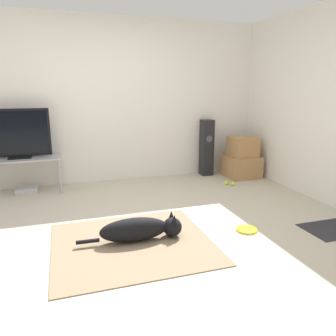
# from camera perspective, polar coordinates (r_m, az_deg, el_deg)

# --- Properties ---
(ground_plane) EXTENTS (12.00, 12.00, 0.00)m
(ground_plane) POSITION_cam_1_polar(r_m,az_deg,el_deg) (3.56, -5.85, -10.96)
(ground_plane) COLOR #BCB29E
(wall_back) EXTENTS (8.00, 0.06, 2.55)m
(wall_back) POSITION_cam_1_polar(r_m,az_deg,el_deg) (5.31, -11.15, 11.28)
(wall_back) COLOR silver
(wall_back) RESTS_ON ground_plane
(area_rug) EXTENTS (1.52, 1.39, 0.01)m
(area_rug) POSITION_cam_1_polar(r_m,az_deg,el_deg) (3.31, -6.19, -12.87)
(area_rug) COLOR #847056
(area_rug) RESTS_ON ground_plane
(dog) EXTENTS (1.05, 0.23, 0.25)m
(dog) POSITION_cam_1_polar(r_m,az_deg,el_deg) (3.30, -4.66, -10.55)
(dog) COLOR black
(dog) RESTS_ON area_rug
(frisbee) EXTENTS (0.23, 0.23, 0.03)m
(frisbee) POSITION_cam_1_polar(r_m,az_deg,el_deg) (3.66, 13.55, -10.38)
(frisbee) COLOR yellow
(frisbee) RESTS_ON ground_plane
(cardboard_box_lower) EXTENTS (0.53, 0.52, 0.36)m
(cardboard_box_lower) POSITION_cam_1_polar(r_m,az_deg,el_deg) (5.73, 12.63, 0.30)
(cardboard_box_lower) COLOR #A87A4C
(cardboard_box_lower) RESTS_ON ground_plane
(cardboard_box_upper) EXTENTS (0.42, 0.41, 0.32)m
(cardboard_box_upper) POSITION_cam_1_polar(r_m,az_deg,el_deg) (5.65, 12.89, 3.67)
(cardboard_box_upper) COLOR #A87A4C
(cardboard_box_upper) RESTS_ON cardboard_box_lower
(floor_speaker) EXTENTS (0.20, 0.20, 0.96)m
(floor_speaker) POSITION_cam_1_polar(r_m,az_deg,el_deg) (5.69, 6.73, 3.53)
(floor_speaker) COLOR black
(floor_speaker) RESTS_ON ground_plane
(tv_stand) EXTENTS (1.10, 0.47, 0.52)m
(tv_stand) POSITION_cam_1_polar(r_m,az_deg,el_deg) (5.10, -24.27, 0.91)
(tv_stand) COLOR #A8A8AD
(tv_stand) RESTS_ON ground_plane
(tv) EXTENTS (0.87, 0.20, 0.69)m
(tv) POSITION_cam_1_polar(r_m,az_deg,el_deg) (5.04, -24.72, 5.38)
(tv) COLOR black
(tv) RESTS_ON tv_stand
(tennis_ball_by_boxes) EXTENTS (0.07, 0.07, 0.07)m
(tennis_ball_by_boxes) POSITION_cam_1_polar(r_m,az_deg,el_deg) (5.20, 11.25, -2.69)
(tennis_ball_by_boxes) COLOR #C6E033
(tennis_ball_by_boxes) RESTS_ON ground_plane
(tennis_ball_near_speaker) EXTENTS (0.07, 0.07, 0.07)m
(tennis_ball_near_speaker) POSITION_cam_1_polar(r_m,az_deg,el_deg) (5.23, 10.09, -2.54)
(tennis_ball_near_speaker) COLOR #C6E033
(tennis_ball_near_speaker) RESTS_ON ground_plane
(game_console) EXTENTS (0.30, 0.22, 0.07)m
(game_console) POSITION_cam_1_polar(r_m,az_deg,el_deg) (5.20, -23.37, -3.54)
(game_console) COLOR #B7B7BC
(game_console) RESTS_ON ground_plane
(door_mat) EXTENTS (0.70, 0.46, 0.01)m
(door_mat) POSITION_cam_1_polar(r_m,az_deg,el_deg) (4.04, 27.23, -9.35)
(door_mat) COLOR #28282D
(door_mat) RESTS_ON ground_plane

